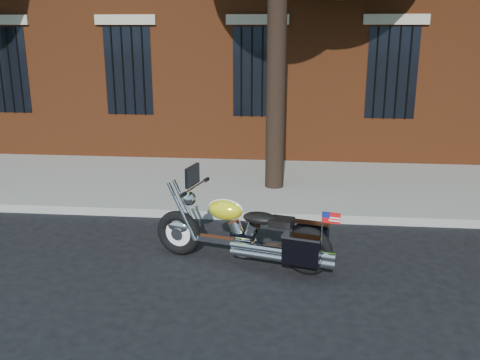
# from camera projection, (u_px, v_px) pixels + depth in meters

# --- Properties ---
(ground) EXTENTS (120.00, 120.00, 0.00)m
(ground) POSITION_uv_depth(u_px,v_px,m) (233.00, 251.00, 7.90)
(ground) COLOR black
(ground) RESTS_ON ground
(curb) EXTENTS (40.00, 0.16, 0.15)m
(curb) POSITION_uv_depth(u_px,v_px,m) (242.00, 215.00, 9.20)
(curb) COLOR gray
(curb) RESTS_ON ground
(sidewalk) EXTENTS (40.00, 3.60, 0.15)m
(sidewalk) POSITION_uv_depth(u_px,v_px,m) (250.00, 184.00, 11.00)
(sidewalk) COLOR gray
(sidewalk) RESTS_ON ground
(motorcycle) EXTENTS (2.54, 1.19, 1.35)m
(motorcycle) POSITION_uv_depth(u_px,v_px,m) (250.00, 235.00, 7.29)
(motorcycle) COLOR black
(motorcycle) RESTS_ON ground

